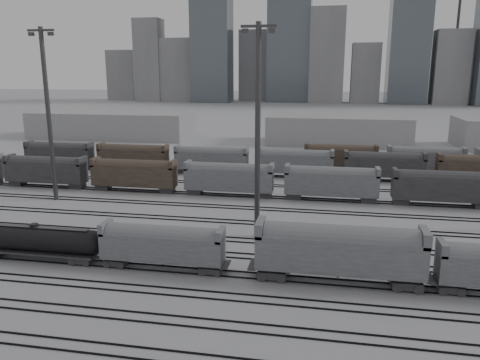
% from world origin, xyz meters
% --- Properties ---
extents(ground, '(900.00, 900.00, 0.00)m').
position_xyz_m(ground, '(0.00, 0.00, 0.00)').
color(ground, '#B8B8BD').
rests_on(ground, ground).
extents(tracks, '(220.00, 71.50, 0.16)m').
position_xyz_m(tracks, '(0.00, 17.50, 0.08)').
color(tracks, black).
rests_on(tracks, ground).
extents(tank_car_b, '(16.15, 2.69, 3.99)m').
position_xyz_m(tank_car_b, '(-24.55, 1.00, 2.31)').
color(tank_car_b, '#262629').
rests_on(tank_car_b, ground).
extents(hopper_car_a, '(13.29, 2.64, 4.75)m').
position_xyz_m(hopper_car_a, '(-9.68, 1.00, 2.94)').
color(hopper_car_a, '#262629').
rests_on(hopper_car_a, ground).
extents(hopper_car_b, '(16.46, 3.27, 5.89)m').
position_xyz_m(hopper_car_b, '(8.62, 1.00, 3.64)').
color(hopper_car_b, '#262629').
rests_on(hopper_car_b, ground).
extents(light_mast_b, '(4.36, 0.70, 27.24)m').
position_xyz_m(light_mast_b, '(-36.45, 24.18, 14.45)').
color(light_mast_b, '#363638').
rests_on(light_mast_b, ground).
extents(light_mast_c, '(4.20, 0.67, 26.26)m').
position_xyz_m(light_mast_c, '(-1.33, 12.82, 13.93)').
color(light_mast_c, '#363638').
rests_on(light_mast_c, ground).
extents(bg_string_near, '(151.00, 3.00, 5.60)m').
position_xyz_m(bg_string_near, '(8.00, 32.00, 2.80)').
color(bg_string_near, slate).
rests_on(bg_string_near, ground).
extents(bg_string_mid, '(151.00, 3.00, 5.60)m').
position_xyz_m(bg_string_mid, '(18.00, 48.00, 2.80)').
color(bg_string_mid, '#262629').
rests_on(bg_string_mid, ground).
extents(bg_string_far, '(66.00, 3.00, 5.60)m').
position_xyz_m(bg_string_far, '(35.50, 56.00, 2.80)').
color(bg_string_far, brown).
rests_on(bg_string_far, ground).
extents(warehouse_left, '(50.00, 18.00, 8.00)m').
position_xyz_m(warehouse_left, '(-60.00, 95.00, 4.00)').
color(warehouse_left, '#9F9FA2').
rests_on(warehouse_left, ground).
extents(warehouse_mid, '(40.00, 18.00, 8.00)m').
position_xyz_m(warehouse_mid, '(10.00, 95.00, 4.00)').
color(warehouse_mid, '#9F9FA2').
rests_on(warehouse_mid, ground).
extents(skyline, '(316.00, 22.40, 95.00)m').
position_xyz_m(skyline, '(10.84, 280.00, 34.73)').
color(skyline, gray).
rests_on(skyline, ground).
extents(crane_left, '(42.00, 1.80, 100.00)m').
position_xyz_m(crane_left, '(-28.74, 305.00, 57.39)').
color(crane_left, '#363638').
rests_on(crane_left, ground).
extents(crane_right, '(42.00, 1.80, 100.00)m').
position_xyz_m(crane_right, '(91.26, 305.00, 57.39)').
color(crane_right, '#363638').
rests_on(crane_right, ground).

